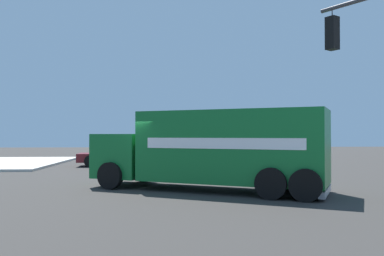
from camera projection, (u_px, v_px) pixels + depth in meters
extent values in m
plane|color=#33302D|center=(157.00, 187.00, 15.38)|extent=(100.00, 100.00, 0.00)
cube|color=#146B2D|center=(232.00, 146.00, 14.24)|extent=(5.16, 6.91, 2.52)
cube|color=#146B2D|center=(127.00, 155.00, 15.98)|extent=(3.01, 2.80, 1.70)
cube|color=black|center=(110.00, 146.00, 16.32)|extent=(1.82, 1.00, 0.88)
cube|color=#B2B2B7|center=(325.00, 191.00, 12.95)|extent=(2.13, 1.24, 0.21)
cube|color=white|center=(220.00, 143.00, 13.13)|extent=(2.56, 4.88, 0.36)
cube|color=white|center=(241.00, 142.00, 15.35)|extent=(2.56, 4.88, 0.36)
cylinder|color=black|center=(110.00, 176.00, 14.81)|extent=(0.71, 1.02, 1.00)
cylinder|color=black|center=(144.00, 170.00, 17.08)|extent=(0.71, 1.02, 1.00)
cylinder|color=black|center=(271.00, 184.00, 12.42)|extent=(0.71, 1.02, 1.00)
cylinder|color=black|center=(285.00, 176.00, 14.69)|extent=(0.71, 1.02, 1.00)
cylinder|color=black|center=(306.00, 185.00, 12.00)|extent=(0.71, 1.02, 1.00)
cylinder|color=black|center=(315.00, 177.00, 14.27)|extent=(0.71, 1.02, 1.00)
cylinder|color=#38383D|center=(332.00, 13.00, 11.51)|extent=(0.03, 0.03, 0.25)
cube|color=black|center=(332.00, 33.00, 11.50)|extent=(0.41, 0.41, 0.95)
sphere|color=red|center=(336.00, 23.00, 11.61)|extent=(0.20, 0.20, 0.20)
sphere|color=#EFA314|center=(336.00, 34.00, 11.60)|extent=(0.20, 0.20, 0.20)
sphere|color=#19CC4C|center=(336.00, 45.00, 11.60)|extent=(0.20, 0.20, 0.20)
cube|color=maroon|center=(148.00, 158.00, 26.10)|extent=(2.01, 1.58, 0.50)
cube|color=maroon|center=(124.00, 153.00, 25.92)|extent=(2.02, 1.78, 1.10)
cube|color=black|center=(124.00, 149.00, 25.93)|extent=(1.85, 1.50, 0.48)
cube|color=maroon|center=(94.00, 157.00, 25.71)|extent=(2.03, 2.08, 0.55)
cylinder|color=black|center=(146.00, 159.00, 27.08)|extent=(0.27, 0.77, 0.76)
cylinder|color=black|center=(146.00, 161.00, 25.08)|extent=(0.27, 0.77, 0.76)
cylinder|color=black|center=(95.00, 159.00, 26.69)|extent=(0.27, 0.77, 0.76)
cylinder|color=black|center=(90.00, 161.00, 24.70)|extent=(0.27, 0.77, 0.76)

